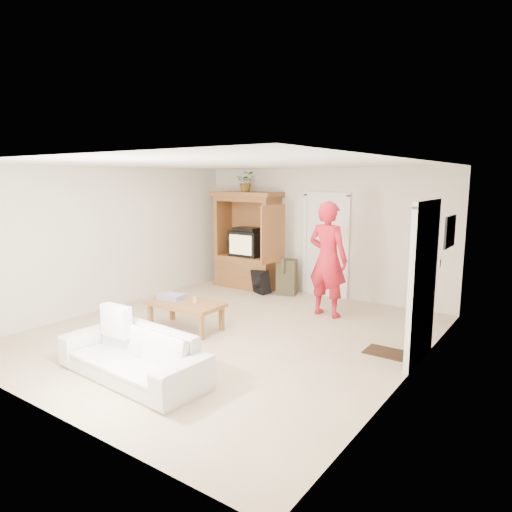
{
  "coord_description": "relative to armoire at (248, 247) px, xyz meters",
  "views": [
    {
      "loc": [
        4.24,
        -5.35,
        2.39
      ],
      "look_at": [
        0.08,
        0.6,
        1.15
      ],
      "focal_mm": 32.0,
      "sensor_mm": 36.0,
      "label": 1
    }
  ],
  "objects": [
    {
      "name": "wall_back",
      "position": [
        1.58,
        0.34,
        0.39
      ],
      "size": [
        5.5,
        0.0,
        5.5
      ],
      "primitive_type": "plane",
      "rotation": [
        1.57,
        0.0,
        0.0
      ],
      "color": "silver",
      "rests_on": "floor"
    },
    {
      "name": "ceiling",
      "position": [
        1.58,
        -2.66,
        1.69
      ],
      "size": [
        6.0,
        6.0,
        0.0
      ],
      "primitive_type": "plane",
      "rotation": [
        3.14,
        0.0,
        0.0
      ],
      "color": "white",
      "rests_on": "floor"
    },
    {
      "name": "wall_left",
      "position": [
        -1.17,
        -2.66,
        0.39
      ],
      "size": [
        0.0,
        6.0,
        6.0
      ],
      "primitive_type": "plane",
      "rotation": [
        1.57,
        0.0,
        1.57
      ],
      "color": "silver",
      "rests_on": "floor"
    },
    {
      "name": "coffee_table",
      "position": [
        0.87,
        -2.91,
        -0.52
      ],
      "size": [
        1.23,
        0.71,
        0.45
      ],
      "rotation": [
        0.0,
        0.0,
        0.04
      ],
      "color": "brown",
      "rests_on": "floor"
    },
    {
      "name": "framed_picture",
      "position": [
        4.31,
        -0.76,
        0.69
      ],
      "size": [
        0.03,
        0.6,
        0.48
      ],
      "primitive_type": "cube",
      "color": "black",
      "rests_on": "wall_right"
    },
    {
      "name": "door_back",
      "position": [
        1.73,
        0.31,
        0.11
      ],
      "size": [
        0.85,
        0.05,
        2.04
      ],
      "primitive_type": "cube",
      "color": "white",
      "rests_on": "floor"
    },
    {
      "name": "plant",
      "position": [
        -0.02,
        -0.03,
        1.41
      ],
      "size": [
        0.51,
        0.49,
        0.43
      ],
      "primitive_type": "imported",
      "rotation": [
        0.0,
        0.0,
        0.54
      ],
      "color": "#4C7238",
      "rests_on": "armoire"
    },
    {
      "name": "backpack_olive",
      "position": [
        1.05,
        -0.09,
        -0.54
      ],
      "size": [
        0.46,
        0.39,
        0.74
      ],
      "primitive_type": null,
      "rotation": [
        0.0,
        0.0,
        0.3
      ],
      "color": "#47442B",
      "rests_on": "floor"
    },
    {
      "name": "wall_front",
      "position": [
        1.58,
        -5.66,
        0.39
      ],
      "size": [
        5.5,
        0.0,
        5.5
      ],
      "primitive_type": "plane",
      "rotation": [
        -1.57,
        0.0,
        0.0
      ],
      "color": "silver",
      "rests_on": "floor"
    },
    {
      "name": "wall_right",
      "position": [
        4.33,
        -2.66,
        0.39
      ],
      "size": [
        0.0,
        6.0,
        6.0
      ],
      "primitive_type": "plane",
      "rotation": [
        1.57,
        0.0,
        -1.57
      ],
      "color": "silver",
      "rests_on": "floor"
    },
    {
      "name": "floor",
      "position": [
        1.58,
        -2.66,
        -0.91
      ],
      "size": [
        6.0,
        6.0,
        0.0
      ],
      "primitive_type": "plane",
      "color": "tan",
      "rests_on": "ground"
    },
    {
      "name": "doorway_right",
      "position": [
        4.3,
        -2.06,
        0.11
      ],
      "size": [
        0.05,
        0.9,
        2.04
      ],
      "primitive_type": "cube",
      "color": "black",
      "rests_on": "floor"
    },
    {
      "name": "towel",
      "position": [
        0.57,
        -2.91,
        -0.42
      ],
      "size": [
        0.41,
        0.33,
        0.08
      ],
      "primitive_type": "cube",
      "rotation": [
        0.0,
        0.0,
        0.13
      ],
      "color": "#F25078",
      "rests_on": "coffee_table"
    },
    {
      "name": "man",
      "position": [
        2.39,
        -0.94,
        0.1
      ],
      "size": [
        0.77,
        0.54,
        2.01
      ],
      "primitive_type": "imported",
      "rotation": [
        0.0,
        0.0,
        3.05
      ],
      "color": "red",
      "rests_on": "floor"
    },
    {
      "name": "armoire",
      "position": [
        0.0,
        0.0,
        0.0
      ],
      "size": [
        1.82,
        1.14,
        2.1
      ],
      "color": "#955A2E",
      "rests_on": "floor"
    },
    {
      "name": "backpack_black",
      "position": [
        0.55,
        -0.31,
        -0.67
      ],
      "size": [
        0.45,
        0.37,
        0.48
      ],
      "primitive_type": null,
      "rotation": [
        0.0,
        0.0,
        -0.43
      ],
      "color": "black",
      "rests_on": "floor"
    },
    {
      "name": "candle",
      "position": [
        1.04,
        -2.85,
        -0.41
      ],
      "size": [
        0.08,
        0.08,
        0.1
      ],
      "primitive_type": "cylinder",
      "color": "tan",
      "rests_on": "coffee_table"
    },
    {
      "name": "sofa",
      "position": [
        1.6,
        -4.59,
        -0.61
      ],
      "size": [
        2.08,
        0.91,
        0.6
      ],
      "primitive_type": "imported",
      "rotation": [
        0.0,
        0.0,
        -0.06
      ],
      "color": "silver",
      "rests_on": "floor"
    },
    {
      "name": "doormat",
      "position": [
        3.88,
        -2.06,
        -0.9
      ],
      "size": [
        0.6,
        0.4,
        0.02
      ],
      "primitive_type": "cube",
      "color": "#382316",
      "rests_on": "floor"
    }
  ]
}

